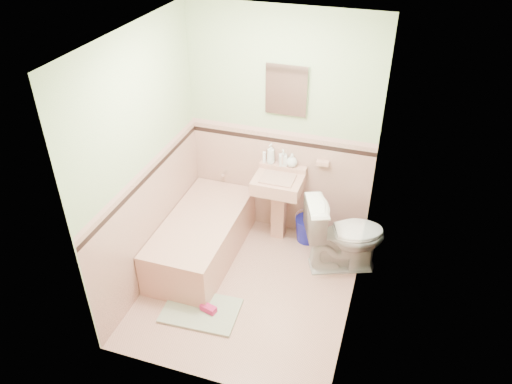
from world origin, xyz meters
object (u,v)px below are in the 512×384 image
(toilet, at_px, (344,234))
(bucket, at_px, (308,229))
(soap_bottle_mid, at_px, (283,158))
(soap_bottle_right, at_px, (292,160))
(bathtub, at_px, (202,239))
(sink, at_px, (278,209))
(shoe, at_px, (208,308))
(medicine_cabinet, at_px, (287,90))
(soap_bottle_left, at_px, (271,154))

(toilet, distance_m, bucket, 0.60)
(soap_bottle_mid, distance_m, soap_bottle_right, 0.10)
(bathtub, xyz_separation_m, toilet, (1.45, 0.30, 0.19))
(bathtub, xyz_separation_m, sink, (0.68, 0.53, 0.18))
(soap_bottle_mid, distance_m, shoe, 1.74)
(soap_bottle_mid, bearing_deg, medicine_cabinet, 81.04)
(toilet, bearing_deg, sink, 51.55)
(soap_bottle_right, relative_size, bucket, 0.54)
(bathtub, distance_m, medicine_cabinet, 1.78)
(soap_bottle_right, distance_m, bucket, 0.84)
(soap_bottle_right, bearing_deg, bucket, -22.74)
(soap_bottle_right, height_order, bucket, soap_bottle_right)
(soap_bottle_right, height_order, toilet, soap_bottle_right)
(soap_bottle_mid, bearing_deg, toilet, -27.81)
(medicine_cabinet, relative_size, soap_bottle_right, 3.00)
(sink, bearing_deg, soap_bottle_left, 127.92)
(medicine_cabinet, distance_m, toilet, 1.57)
(bathtub, bearing_deg, sink, 37.93)
(sink, xyz_separation_m, medicine_cabinet, (0.00, 0.21, 1.30))
(bucket, bearing_deg, medicine_cabinet, 158.59)
(sink, relative_size, soap_bottle_left, 3.54)
(soap_bottle_left, bearing_deg, shoe, -96.29)
(sink, relative_size, soap_bottle_mid, 4.47)
(medicine_cabinet, height_order, shoe, medicine_cabinet)
(soap_bottle_left, relative_size, toilet, 0.28)
(medicine_cabinet, bearing_deg, bucket, -21.41)
(bucket, bearing_deg, soap_bottle_left, 168.02)
(sink, relative_size, bucket, 2.83)
(toilet, bearing_deg, shoe, 112.67)
(bathtub, distance_m, sink, 0.88)
(bucket, bearing_deg, sink, -166.52)
(bucket, xyz_separation_m, shoe, (-0.63, -1.37, -0.08))
(soap_bottle_left, xyz_separation_m, toilet, (0.91, -0.41, -0.56))
(toilet, bearing_deg, medicine_cabinet, 38.45)
(soap_bottle_left, bearing_deg, soap_bottle_mid, 0.00)
(soap_bottle_left, bearing_deg, bucket, -11.98)
(soap_bottle_left, distance_m, toilet, 1.15)
(bathtub, relative_size, soap_bottle_left, 6.60)
(sink, height_order, soap_bottle_left, soap_bottle_left)
(medicine_cabinet, relative_size, shoe, 2.97)
(soap_bottle_mid, bearing_deg, soap_bottle_left, 180.00)
(bathtub, bearing_deg, soap_bottle_right, 42.57)
(bathtub, relative_size, shoe, 9.74)
(medicine_cabinet, height_order, toilet, medicine_cabinet)
(medicine_cabinet, xyz_separation_m, soap_bottle_mid, (-0.00, -0.03, -0.75))
(sink, xyz_separation_m, bucket, (0.33, 0.08, -0.26))
(toilet, relative_size, bucket, 2.89)
(soap_bottle_mid, height_order, shoe, soap_bottle_mid)
(sink, distance_m, toilet, 0.80)
(medicine_cabinet, bearing_deg, sink, -90.00)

